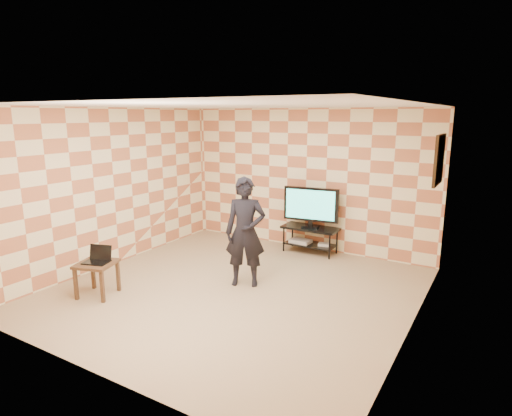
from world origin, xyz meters
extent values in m
plane|color=tan|center=(0.00, 0.00, 0.00)|extent=(5.00, 5.00, 0.00)
cube|color=beige|center=(0.00, 2.50, 1.35)|extent=(5.00, 0.02, 2.70)
cube|color=beige|center=(0.00, -2.50, 1.35)|extent=(5.00, 0.02, 2.70)
cube|color=beige|center=(-2.50, 0.00, 1.35)|extent=(0.02, 5.00, 2.70)
cube|color=beige|center=(2.50, 0.00, 1.35)|extent=(0.02, 5.00, 2.70)
cube|color=white|center=(0.00, 0.00, 2.70)|extent=(5.00, 5.00, 0.02)
cube|color=black|center=(2.47, 1.55, 1.95)|extent=(0.04, 0.72, 0.72)
cube|color=black|center=(2.47, 1.55, 1.95)|extent=(0.04, 0.03, 0.68)
cube|color=black|center=(2.47, 1.55, 1.95)|extent=(0.04, 0.68, 0.03)
cube|color=black|center=(0.23, 2.23, 0.48)|extent=(1.06, 0.48, 0.04)
cube|color=black|center=(0.23, 2.23, 0.16)|extent=(0.95, 0.42, 0.03)
cylinder|color=black|center=(-0.23, 2.04, 0.25)|extent=(0.03, 0.03, 0.50)
cylinder|color=black|center=(-0.23, 2.42, 0.25)|extent=(0.03, 0.03, 0.50)
cylinder|color=black|center=(0.70, 2.04, 0.25)|extent=(0.03, 0.03, 0.50)
cylinder|color=black|center=(0.70, 2.42, 0.25)|extent=(0.03, 0.03, 0.50)
cube|color=black|center=(0.23, 2.23, 0.52)|extent=(0.33, 0.23, 0.03)
cube|color=black|center=(0.23, 2.23, 0.58)|extent=(0.08, 0.06, 0.09)
cube|color=black|center=(0.23, 2.23, 0.94)|extent=(1.04, 0.20, 0.64)
cube|color=#44F1DE|center=(0.23, 2.19, 0.94)|extent=(0.93, 0.12, 0.55)
cube|color=silver|center=(0.05, 2.20, 0.20)|extent=(0.40, 0.29, 0.06)
cube|color=silver|center=(0.51, 2.24, 0.20)|extent=(0.24, 0.19, 0.05)
cube|color=#3D2917|center=(-1.62, -1.17, 0.48)|extent=(0.63, 0.63, 0.04)
cube|color=#3D2917|center=(-1.76, -1.44, 0.23)|extent=(0.06, 0.06, 0.46)
cube|color=#3D2917|center=(-1.89, -1.04, 0.23)|extent=(0.06, 0.06, 0.46)
cube|color=#3D2917|center=(-1.36, -1.31, 0.23)|extent=(0.06, 0.06, 0.46)
cube|color=#3D2917|center=(-1.49, -0.91, 0.23)|extent=(0.06, 0.06, 0.46)
cube|color=black|center=(-1.61, -1.18, 0.51)|extent=(0.40, 0.33, 0.02)
cube|color=black|center=(-1.65, -1.06, 0.62)|extent=(0.35, 0.16, 0.22)
imported|color=black|center=(0.01, 0.27, 0.84)|extent=(0.72, 0.62, 1.68)
camera|label=1|loc=(3.33, -5.01, 2.58)|focal=30.00mm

